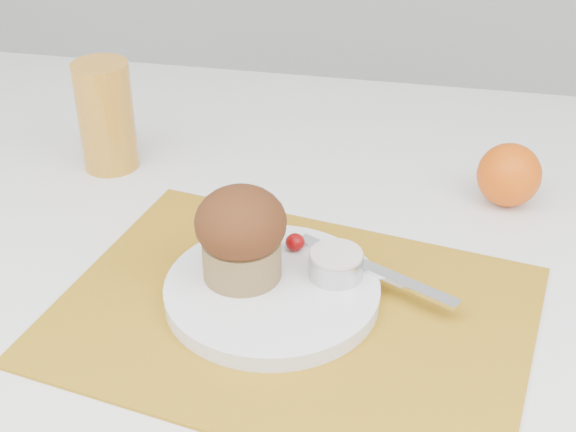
% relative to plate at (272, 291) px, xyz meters
% --- Properties ---
extents(placemat, '(0.50, 0.40, 0.00)m').
position_rel_plate_xyz_m(placemat, '(0.02, -0.02, -0.01)').
color(placemat, '#AD7918').
rests_on(placemat, table).
extents(plate, '(0.22, 0.22, 0.02)m').
position_rel_plate_xyz_m(plate, '(0.00, 0.00, 0.00)').
color(plate, white).
rests_on(plate, placemat).
extents(ramekin, '(0.07, 0.07, 0.02)m').
position_rel_plate_xyz_m(ramekin, '(0.06, 0.03, 0.02)').
color(ramekin, '#B9B9BD').
rests_on(ramekin, plate).
extents(cream, '(0.05, 0.05, 0.01)m').
position_rel_plate_xyz_m(cream, '(0.06, 0.03, 0.03)').
color(cream, silver).
rests_on(cream, ramekin).
extents(raspberry_near, '(0.02, 0.02, 0.02)m').
position_rel_plate_xyz_m(raspberry_near, '(0.01, 0.06, 0.02)').
color(raspberry_near, '#600203').
rests_on(raspberry_near, plate).
extents(raspberry_far, '(0.02, 0.02, 0.02)m').
position_rel_plate_xyz_m(raspberry_far, '(0.04, 0.04, 0.02)').
color(raspberry_far, '#5E0207').
rests_on(raspberry_far, plate).
extents(butter_knife, '(0.17, 0.10, 0.00)m').
position_rel_plate_xyz_m(butter_knife, '(0.10, 0.04, 0.01)').
color(butter_knife, silver).
rests_on(butter_knife, plate).
extents(orange, '(0.07, 0.07, 0.07)m').
position_rel_plate_xyz_m(orange, '(0.23, 0.24, 0.02)').
color(orange, '#EE5808').
rests_on(orange, table).
extents(juice_glass, '(0.08, 0.08, 0.14)m').
position_rel_plate_xyz_m(juice_glass, '(-0.26, 0.23, 0.06)').
color(juice_glass, orange).
rests_on(juice_glass, table).
extents(muffin, '(0.09, 0.09, 0.10)m').
position_rel_plate_xyz_m(muffin, '(-0.03, 0.01, 0.06)').
color(muffin, olive).
rests_on(muffin, plate).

